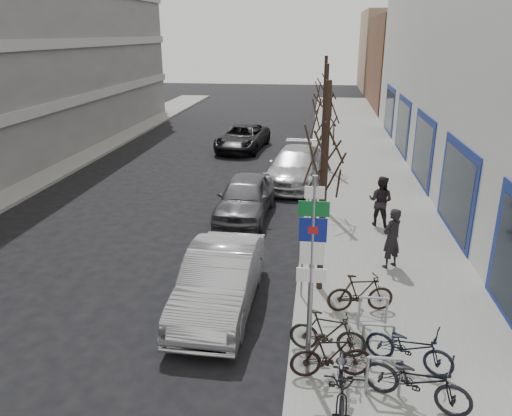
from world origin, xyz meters
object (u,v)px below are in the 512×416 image
(tree_mid, at_px, (325,104))
(pedestrian_far, at_px, (381,201))
(bike_mid_curb, at_px, (410,343))
(bike_far_inner, at_px, (360,293))
(highway_sign_pole, at_px, (312,267))
(bike_rack, at_px, (378,337))
(tree_near, at_px, (326,140))
(bike_near_right, at_px, (331,355))
(parked_car_mid, at_px, (245,197))
(parked_car_front, at_px, (220,280))
(meter_front, at_px, (302,269))
(bike_mid_inner, at_px, (328,333))
(tree_far, at_px, (325,86))
(lane_car, at_px, (243,138))
(meter_mid, at_px, (309,200))
(meter_back, at_px, (312,162))
(bike_far_curb, at_px, (418,376))
(parked_car_back, at_px, (295,166))
(pedestrian_near, at_px, (392,238))
(bike_near_left, at_px, (343,378))

(tree_mid, bearing_deg, pedestrian_far, -38.61)
(bike_mid_curb, xyz_separation_m, bike_far_inner, (-0.82, 2.05, -0.04))
(highway_sign_pole, distance_m, bike_rack, 2.36)
(bike_far_inner, distance_m, pedestrian_far, 6.02)
(tree_near, xyz_separation_m, tree_mid, (0.00, 6.50, 0.00))
(tree_mid, xyz_separation_m, bike_near_right, (0.24, -10.09, -3.46))
(parked_car_mid, bearing_deg, parked_car_front, -85.08)
(highway_sign_pole, xyz_separation_m, meter_front, (-0.25, 3.01, -1.54))
(bike_mid_inner, bearing_deg, parked_car_mid, 29.22)
(bike_rack, bearing_deg, pedestrian_far, 83.94)
(tree_far, bearing_deg, bike_mid_curb, -83.61)
(parked_car_front, bearing_deg, bike_near_right, -42.14)
(bike_mid_inner, bearing_deg, lane_car, 23.36)
(meter_mid, height_order, bike_mid_inner, meter_mid)
(meter_back, distance_m, parked_car_mid, 5.53)
(tree_far, xyz_separation_m, lane_car, (-4.64, 3.74, -3.38))
(bike_far_curb, bearing_deg, parked_car_front, 75.59)
(bike_near_right, bearing_deg, meter_mid, -4.85)
(lane_car, bearing_deg, highway_sign_pole, -71.36)
(tree_far, bearing_deg, bike_far_curb, -84.13)
(meter_back, distance_m, pedestrian_far, 6.14)
(tree_near, bearing_deg, tree_mid, 90.00)
(bike_rack, bearing_deg, highway_sign_pole, -156.41)
(bike_rack, distance_m, meter_mid, 8.07)
(bike_near_right, bearing_deg, meter_front, 3.19)
(highway_sign_pole, height_order, tree_far, tree_far)
(highway_sign_pole, height_order, parked_car_back, highway_sign_pole)
(pedestrian_near, xyz_separation_m, pedestrian_far, (0.04, 3.35, 0.01))
(bike_far_inner, height_order, lane_car, lane_car)
(bike_far_inner, distance_m, lane_car, 18.63)
(meter_front, bearing_deg, highway_sign_pole, -85.25)
(lane_car, bearing_deg, bike_rack, -67.16)
(highway_sign_pole, relative_size, lane_car, 0.81)
(highway_sign_pole, distance_m, lane_car, 20.80)
(bike_near_left, xyz_separation_m, bike_far_curb, (1.33, 0.23, -0.00))
(bike_mid_inner, height_order, lane_car, lane_car)
(bike_near_right, xyz_separation_m, bike_far_curb, (1.52, -0.56, 0.10))
(meter_back, relative_size, bike_far_curb, 0.66)
(bike_near_left, distance_m, parked_car_front, 4.37)
(lane_car, xyz_separation_m, pedestrian_near, (6.63, -15.20, 0.32))
(parked_car_front, height_order, pedestrian_near, pedestrian_near)
(highway_sign_pole, bearing_deg, tree_far, 89.31)
(meter_front, distance_m, bike_far_curb, 4.27)
(tree_near, height_order, bike_near_right, tree_near)
(tree_mid, xyz_separation_m, lane_car, (-4.64, 10.24, -3.38))
(tree_mid, xyz_separation_m, pedestrian_far, (2.03, -1.62, -3.06))
(meter_front, relative_size, meter_back, 1.00)
(bike_near_left, height_order, parked_car_back, parked_car_back)
(parked_car_back, relative_size, lane_car, 1.05)
(bike_near_right, relative_size, bike_far_inner, 0.99)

